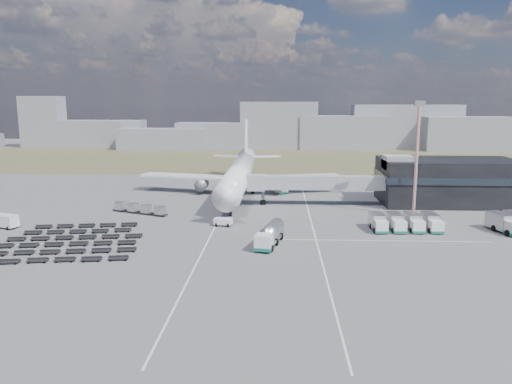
{
  "coord_description": "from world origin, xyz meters",
  "views": [
    {
      "loc": [
        9.6,
        -89.0,
        22.93
      ],
      "look_at": [
        4.92,
        14.21,
        4.0
      ],
      "focal_mm": 35.0,
      "sensor_mm": 36.0,
      "label": 1
    }
  ],
  "objects": [
    {
      "name": "jet_bridge",
      "position": [
        15.9,
        20.42,
        5.05
      ],
      "size": [
        30.3,
        3.8,
        7.05
      ],
      "color": "#939399",
      "rests_on": "ground"
    },
    {
      "name": "pushback_tug",
      "position": [
        -0.57,
        0.74,
        0.73
      ],
      "size": [
        3.51,
        2.34,
        1.47
      ],
      "primitive_type": "cube",
      "rotation": [
        0.0,
        0.0,
        -0.16
      ],
      "color": "white",
      "rests_on": "ground"
    },
    {
      "name": "floodlight_mast",
      "position": [
        36.69,
        9.75,
        11.5
      ],
      "size": [
        2.19,
        1.77,
        22.94
      ],
      "rotation": [
        0.0,
        0.0,
        0.18
      ],
      "color": "#AC2B1B",
      "rests_on": "ground"
    },
    {
      "name": "skyline",
      "position": [
        8.78,
        152.41,
        8.63
      ],
      "size": [
        307.3,
        23.74,
        25.23
      ],
      "color": "gray",
      "rests_on": "ground"
    },
    {
      "name": "baggage_dollies",
      "position": [
        -24.57,
        -11.86,
        0.34
      ],
      "size": [
        24.7,
        24.42,
        0.69
      ],
      "rotation": [
        0.0,
        0.0,
        0.15
      ],
      "color": "black",
      "rests_on": "ground"
    },
    {
      "name": "terminal",
      "position": [
        47.77,
        23.96,
        5.25
      ],
      "size": [
        30.4,
        16.4,
        11.0
      ],
      "color": "black",
      "rests_on": "ground"
    },
    {
      "name": "airliner",
      "position": [
        0.0,
        32.38,
        5.29
      ],
      "size": [
        51.59,
        64.53,
        17.62
      ],
      "color": "white",
      "rests_on": "ground"
    },
    {
      "name": "lane_markings",
      "position": [
        9.77,
        3.0,
        0.01
      ],
      "size": [
        47.12,
        110.0,
        0.01
      ],
      "color": "silver",
      "rests_on": "ground"
    },
    {
      "name": "catering_truck",
      "position": [
        10.3,
        35.89,
        1.42
      ],
      "size": [
        3.73,
        6.45,
        2.78
      ],
      "rotation": [
        0.0,
        0.0,
        0.22
      ],
      "color": "white",
      "rests_on": "ground"
    },
    {
      "name": "service_trucks_near",
      "position": [
        32.41,
        -0.86,
        1.44
      ],
      "size": [
        12.17,
        7.02,
        2.65
      ],
      "rotation": [
        0.0,
        0.0,
        0.04
      ],
      "color": "white",
      "rests_on": "ground"
    },
    {
      "name": "ground",
      "position": [
        0.0,
        0.0,
        0.0
      ],
      "size": [
        420.0,
        420.0,
        0.0
      ],
      "primitive_type": "plane",
      "color": "#565659",
      "rests_on": "ground"
    },
    {
      "name": "grass_strip",
      "position": [
        0.0,
        110.0,
        0.01
      ],
      "size": [
        420.0,
        90.0,
        0.01
      ],
      "primitive_type": "cube",
      "color": "brown",
      "rests_on": "ground"
    },
    {
      "name": "utility_van",
      "position": [
        -40.17,
        -2.56,
        1.24
      ],
      "size": [
        5.15,
        3.71,
        2.47
      ],
      "primitive_type": "cube",
      "rotation": [
        0.0,
        0.0,
        -0.38
      ],
      "color": "white",
      "rests_on": "ground"
    },
    {
      "name": "uld_row",
      "position": [
        -18.93,
        10.23,
        1.08
      ],
      "size": [
        12.6,
        6.66,
        1.8
      ],
      "rotation": [
        0.0,
        0.0,
        -0.4
      ],
      "color": "black",
      "rests_on": "ground"
    },
    {
      "name": "fuel_tanker",
      "position": [
        8.31,
        -11.13,
        1.68
      ],
      "size": [
        4.85,
        10.74,
        3.37
      ],
      "rotation": [
        0.0,
        0.0,
        -0.22
      ],
      "color": "white",
      "rests_on": "ground"
    }
  ]
}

